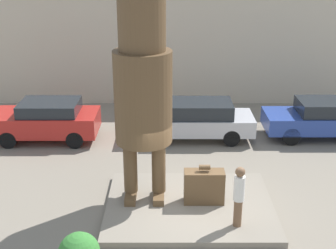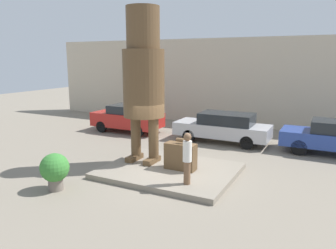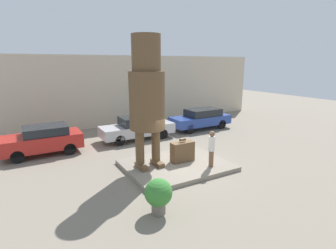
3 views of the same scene
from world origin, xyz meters
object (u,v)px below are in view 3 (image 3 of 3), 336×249
statue_figure (147,92)px  parked_car_silver (138,127)px  tourist (212,147)px  parked_car_red (43,139)px  parked_car_blue (201,118)px  giant_suitcase (182,152)px  planter_pot (158,194)px

statue_figure → parked_car_silver: 5.91m
tourist → parked_car_red: size_ratio=0.42×
parked_car_red → parked_car_blue: size_ratio=0.87×
giant_suitcase → parked_car_blue: (5.12, 5.33, 0.13)m
giant_suitcase → planter_pot: 4.35m
statue_figure → planter_pot: size_ratio=4.80×
giant_suitcase → planter_pot: size_ratio=0.96×
parked_car_silver → planter_pot: (-2.94, -8.37, -0.09)m
tourist → parked_car_red: bearing=135.9°
parked_car_silver → parked_car_blue: 5.16m
tourist → statue_figure: bearing=148.8°
statue_figure → parked_car_blue: 8.93m
parked_car_red → parked_car_blue: parked_car_red is taller
statue_figure → planter_pot: (-1.29, -3.46, -2.92)m
giant_suitcase → tourist: size_ratio=0.69×
giant_suitcase → parked_car_blue: parked_car_blue is taller
statue_figure → parked_car_silver: size_ratio=1.23×
giant_suitcase → parked_car_red: 7.63m
statue_figure → giant_suitcase: bearing=-9.9°
statue_figure → parked_car_red: bearing=129.9°
tourist → parked_car_blue: 7.85m
statue_figure → parked_car_red: 6.83m
tourist → giant_suitcase: bearing=123.2°
tourist → planter_pot: tourist is taller
statue_figure → parked_car_silver: bearing=71.4°
parked_car_blue → tourist: bearing=56.5°
giant_suitcase → tourist: tourist is taller
tourist → parked_car_silver: tourist is taller
giant_suitcase → parked_car_blue: 7.39m
parked_car_silver → tourist: bearing=97.4°
giant_suitcase → parked_car_silver: parked_car_silver is taller
statue_figure → giant_suitcase: statue_figure is taller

